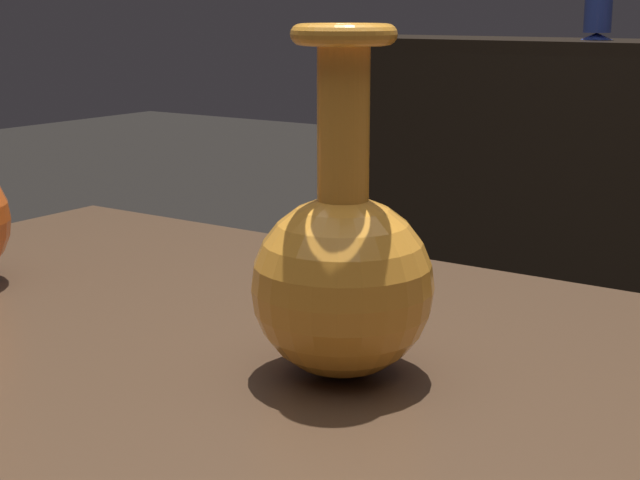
{
  "coord_description": "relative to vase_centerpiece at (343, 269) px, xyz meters",
  "views": [
    {
      "loc": [
        0.46,
        -0.64,
        1.08
      ],
      "look_at": [
        0.03,
        -0.02,
        0.9
      ],
      "focal_mm": 54.57,
      "sensor_mm": 36.0,
      "label": 1
    }
  ],
  "objects": [
    {
      "name": "vase_centerpiece",
      "position": [
        0.0,
        0.0,
        0.0
      ],
      "size": [
        0.14,
        0.14,
        0.27
      ],
      "color": "orange",
      "rests_on": "display_plinth"
    }
  ]
}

